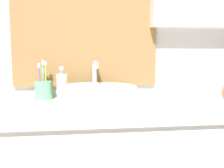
% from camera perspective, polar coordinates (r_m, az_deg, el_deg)
% --- Properties ---
extents(wall_back, '(3.20, 0.18, 2.50)m').
position_cam_1_polar(wall_back, '(1.43, 2.39, 12.80)').
color(wall_back, silver).
rests_on(wall_back, ground_plane).
extents(sink_basin, '(0.36, 0.41, 0.20)m').
position_cam_1_polar(sink_basin, '(1.15, -3.40, -2.41)').
color(sink_basin, white).
rests_on(sink_basin, vanity_counter).
extents(toothbrush_holder, '(0.09, 0.09, 0.20)m').
position_cam_1_polar(toothbrush_holder, '(1.32, -15.39, -1.19)').
color(toothbrush_holder, '#66B27F').
rests_on(toothbrush_holder, vanity_counter).
extents(soap_dispenser, '(0.05, 0.05, 0.17)m').
position_cam_1_polar(soap_dispenser, '(1.28, -11.33, -0.50)').
color(soap_dispenser, beige).
rests_on(soap_dispenser, vanity_counter).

